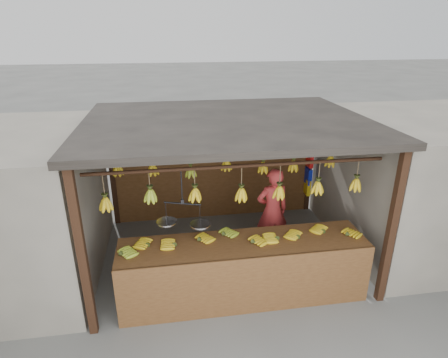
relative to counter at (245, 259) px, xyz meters
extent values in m
plane|color=#5B5B57|center=(-0.05, 1.23, -0.71)|extent=(80.00, 80.00, 0.00)
cube|color=black|center=(-2.05, -0.27, 0.44)|extent=(0.10, 0.10, 2.30)
cube|color=black|center=(1.95, -0.27, 0.44)|extent=(0.10, 0.10, 2.30)
cube|color=black|center=(-2.05, 2.73, 0.44)|extent=(0.10, 0.10, 2.30)
cube|color=black|center=(1.95, 2.73, 0.44)|extent=(0.10, 0.10, 2.30)
cube|color=black|center=(-0.05, 1.23, 1.64)|extent=(4.30, 3.30, 0.10)
cylinder|color=black|center=(-0.05, 0.23, 1.29)|extent=(4.00, 0.05, 0.05)
cylinder|color=black|center=(-0.05, 1.23, 1.29)|extent=(4.00, 0.05, 0.05)
cylinder|color=black|center=(-0.05, 2.23, 1.29)|extent=(4.00, 0.05, 0.05)
cube|color=#563419|center=(-0.05, 2.73, 0.19)|extent=(4.00, 0.06, 1.80)
cube|color=slate|center=(3.55, 1.23, 0.44)|extent=(3.00, 3.00, 2.30)
cube|color=#563419|center=(0.00, 0.13, 0.15)|extent=(3.49, 0.78, 0.08)
cube|color=#563419|center=(0.00, -0.26, -0.26)|extent=(3.49, 0.04, 0.90)
cube|color=black|center=(-1.64, -0.21, -0.30)|extent=(0.07, 0.07, 0.82)
cube|color=black|center=(1.65, -0.21, -0.30)|extent=(0.07, 0.07, 0.82)
cube|color=black|center=(-1.64, 0.46, -0.30)|extent=(0.07, 0.07, 0.82)
cube|color=black|center=(1.65, 0.46, -0.30)|extent=(0.07, 0.07, 0.82)
ellipsoid|color=#92A523|center=(-1.64, 0.03, 0.22)|extent=(0.30, 0.28, 0.06)
ellipsoid|color=gold|center=(-1.30, 0.23, 0.22)|extent=(0.29, 0.26, 0.06)
ellipsoid|color=gold|center=(-0.95, 0.18, 0.22)|extent=(0.25, 0.19, 0.06)
ellipsoid|color=gold|center=(-0.59, 0.22, 0.22)|extent=(0.30, 0.29, 0.06)
ellipsoid|color=#92A523|center=(-0.23, 0.32, 0.22)|extent=(0.30, 0.29, 0.06)
ellipsoid|color=gold|center=(0.13, 0.05, 0.22)|extent=(0.30, 0.28, 0.06)
ellipsoid|color=gold|center=(0.48, 0.12, 0.22)|extent=(0.25, 0.19, 0.06)
ellipsoid|color=gold|center=(0.80, 0.11, 0.22)|extent=(0.30, 0.29, 0.06)
ellipsoid|color=gold|center=(1.22, 0.20, 0.22)|extent=(0.29, 0.30, 0.06)
ellipsoid|color=gold|center=(1.51, 0.03, 0.22)|extent=(0.30, 0.28, 0.06)
ellipsoid|color=gold|center=(-1.79, 0.21, 0.88)|extent=(0.16, 0.16, 0.28)
ellipsoid|color=#92A523|center=(-1.23, 0.25, 0.93)|extent=(0.16, 0.16, 0.28)
ellipsoid|color=gold|center=(-0.65, 0.23, 0.91)|extent=(0.16, 0.16, 0.28)
ellipsoid|color=gold|center=(-0.02, 0.24, 0.87)|extent=(0.16, 0.16, 0.28)
ellipsoid|color=gold|center=(0.51, 0.25, 0.86)|extent=(0.16, 0.16, 0.28)
ellipsoid|color=gold|center=(1.04, 0.19, 0.92)|extent=(0.16, 0.16, 0.28)
ellipsoid|color=gold|center=(1.63, 0.23, 0.91)|extent=(0.16, 0.16, 0.28)
ellipsoid|color=gold|center=(-1.74, 1.24, 0.96)|extent=(0.16, 0.16, 0.28)
ellipsoid|color=gold|center=(-1.21, 1.23, 0.94)|extent=(0.16, 0.16, 0.28)
ellipsoid|color=#92A523|center=(-0.63, 1.19, 0.88)|extent=(0.16, 0.16, 0.28)
ellipsoid|color=gold|center=(-0.06, 1.22, 0.95)|extent=(0.16, 0.16, 0.28)
ellipsoid|color=gold|center=(0.55, 1.27, 0.85)|extent=(0.16, 0.16, 0.28)
ellipsoid|color=gold|center=(1.04, 1.22, 0.87)|extent=(0.16, 0.16, 0.28)
ellipsoid|color=gold|center=(1.67, 1.19, 0.93)|extent=(0.16, 0.16, 0.28)
ellipsoid|color=gold|center=(-1.77, 2.24, 0.95)|extent=(0.16, 0.16, 0.28)
ellipsoid|color=gold|center=(-1.18, 2.22, 0.89)|extent=(0.16, 0.16, 0.28)
ellipsoid|color=#92A523|center=(-0.66, 2.24, 0.93)|extent=(0.16, 0.16, 0.28)
ellipsoid|color=gold|center=(-0.05, 2.20, 0.94)|extent=(0.16, 0.16, 0.28)
ellipsoid|color=gold|center=(0.49, 2.22, 0.93)|extent=(0.16, 0.16, 0.28)
ellipsoid|color=gold|center=(1.07, 2.22, 0.93)|extent=(0.16, 0.16, 0.28)
ellipsoid|color=#92A523|center=(1.67, 2.27, 0.94)|extent=(0.16, 0.16, 0.28)
cylinder|color=black|center=(-0.82, 0.23, 1.05)|extent=(0.02, 0.02, 0.48)
cylinder|color=black|center=(-0.82, 0.23, 0.80)|extent=(0.49, 0.18, 0.02)
cylinder|color=silver|center=(-1.04, 0.30, 0.50)|extent=(0.27, 0.27, 0.02)
cylinder|color=silver|center=(-0.60, 0.15, 0.50)|extent=(0.27, 0.27, 0.02)
imported|color=#BF3333|center=(0.74, 1.26, 0.06)|extent=(0.59, 0.41, 1.54)
cube|color=#199926|center=(1.89, 2.58, 0.74)|extent=(0.08, 0.26, 0.34)
cube|color=red|center=(1.89, 2.58, 0.50)|extent=(0.08, 0.26, 0.34)
cube|color=#1426BF|center=(1.89, 2.58, 0.11)|extent=(0.08, 0.26, 0.34)
cube|color=yellow|center=(1.89, 2.58, -0.12)|extent=(0.08, 0.26, 0.34)
camera|label=1|loc=(-0.98, -4.28, 2.96)|focal=30.00mm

